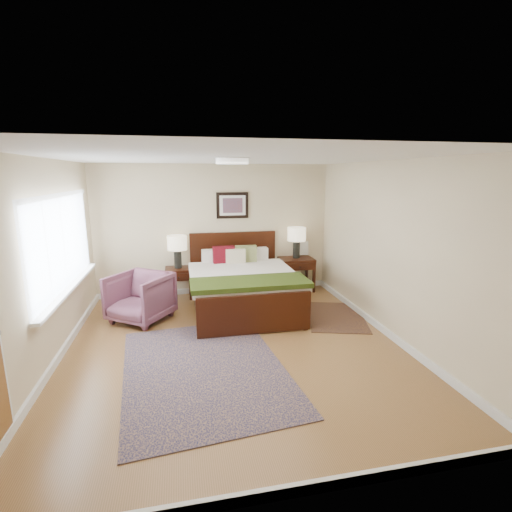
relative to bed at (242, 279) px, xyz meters
name	(u,v)px	position (x,y,z in m)	size (l,w,h in m)	color
floor	(235,346)	(-0.35, -1.42, -0.54)	(5.00, 5.00, 0.00)	#8E5D36
back_wall	(215,230)	(-0.35, 1.08, 0.71)	(4.50, 0.04, 2.50)	beige
front_wall	(289,339)	(-0.35, -3.92, 0.71)	(4.50, 0.04, 2.50)	beige
left_wall	(44,266)	(-2.60, -1.42, 0.71)	(0.04, 5.00, 2.50)	beige
right_wall	(391,250)	(1.90, -1.42, 0.71)	(0.04, 5.00, 2.50)	beige
ceiling	(232,158)	(-0.35, -1.42, 1.96)	(4.50, 5.00, 0.02)	white
window	(65,244)	(-2.55, -0.72, 0.83)	(0.11, 2.72, 1.32)	silver
ceil_fixture	(232,161)	(-0.35, -1.42, 1.92)	(0.44, 0.44, 0.08)	white
bed	(242,279)	(0.00, 0.00, 0.00)	(1.81, 2.19, 1.18)	black
wall_art	(233,205)	(0.00, 1.05, 1.18)	(0.62, 0.05, 0.50)	black
nightstand_left	(179,275)	(-1.07, 0.83, -0.09)	(0.49, 0.44, 0.58)	black
nightstand_right	(296,271)	(1.24, 0.84, -0.13)	(0.67, 0.50, 0.67)	black
lamp_left	(177,245)	(-1.07, 0.85, 0.47)	(0.36, 0.36, 0.61)	black
lamp_right	(297,237)	(1.24, 0.85, 0.56)	(0.36, 0.36, 0.61)	black
armchair	(140,297)	(-1.68, -0.19, -0.16)	(0.83, 0.85, 0.77)	#6F3D51
rug_persian	(204,368)	(-0.80, -1.93, -0.54)	(1.86, 2.63, 0.01)	#0B133B
rug_navy	(336,316)	(1.45, -0.69, -0.54)	(0.89, 1.34, 0.01)	black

